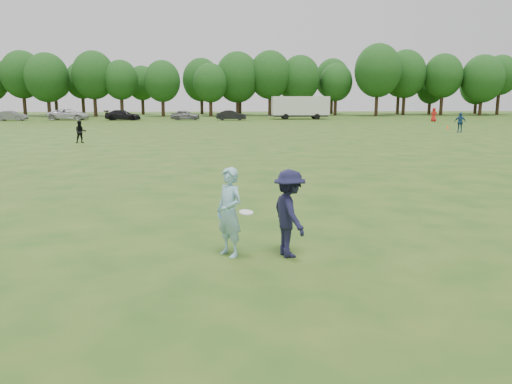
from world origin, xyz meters
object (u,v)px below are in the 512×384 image
car_e (185,115)px  player_far_b (460,122)px  car_d (123,115)px  car_b (11,116)px  field_cone (448,127)px  car_c (69,115)px  defender (289,213)px  cargo_trailer (300,107)px  car_f (231,115)px  player_far_a (80,132)px  thrower (229,212)px  player_far_c (434,115)px

car_e → player_far_b: bearing=-128.4°
car_d → car_b: bearing=97.5°
player_far_b → car_d: player_far_b is taller
player_far_b → field_cone: 5.48m
car_c → defender: bearing=-159.5°
car_b → cargo_trailer: cargo_trailer is taller
car_b → car_e: 22.80m
player_far_b → car_f: size_ratio=0.44×
player_far_a → defender: bearing=-87.3°
thrower → player_far_c: size_ratio=1.00×
player_far_b → player_far_c: size_ratio=1.00×
car_b → car_c: (6.91, 1.79, 0.10)m
thrower → player_far_a: bearing=161.3°
field_cone → car_e: bearing=143.2°
player_far_b → cargo_trailer: (-10.15, 27.45, 0.89)m
player_far_c → car_b: size_ratio=0.45×
player_far_a → car_e: (4.57, 34.49, -0.09)m
thrower → defender: size_ratio=1.02×
cargo_trailer → car_e: bearing=-174.4°
player_far_a → car_d: bearing=75.6°
player_far_b → car_f: bearing=169.8°
thrower → cargo_trailer: cargo_trailer is taller
car_c → field_cone: bearing=-116.0°
defender → car_f: bearing=-15.0°
car_d → car_f: 14.72m
thrower → player_far_a: (-9.82, 25.32, -0.12)m
car_b → field_cone: (50.34, -19.77, -0.50)m
player_far_a → player_far_c: 45.73m
car_d → car_e: 8.41m
car_c → cargo_trailer: (31.95, 0.61, 1.03)m
defender → car_d: (-14.83, 59.88, -0.18)m
car_d → field_cone: 41.43m
defender → player_far_a: bearing=8.3°
car_e → field_cone: size_ratio=13.11×
player_far_a → player_far_b: (30.80, 8.64, 0.12)m
player_far_c → car_c: bearing=26.6°
player_far_c → car_f: (-25.64, 5.84, -0.22)m
thrower → player_far_a: 27.16m
player_far_a → car_c: 37.23m
field_cone → car_d: bearing=150.2°
player_far_c → cargo_trailer: (-15.84, 8.51, 0.89)m
player_far_c → car_c: player_far_c is taller
thrower → player_far_a: size_ratio=1.16×
player_far_a → car_f: 35.13m
player_far_c → field_cone: 14.37m
car_d → field_cone: car_d is taller
car_c → player_far_c: bearing=-99.0°
defender → player_far_b: player_far_b is taller
defender → player_far_b: (19.80, 34.05, 0.02)m
car_b → car_e: bearing=-86.3°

